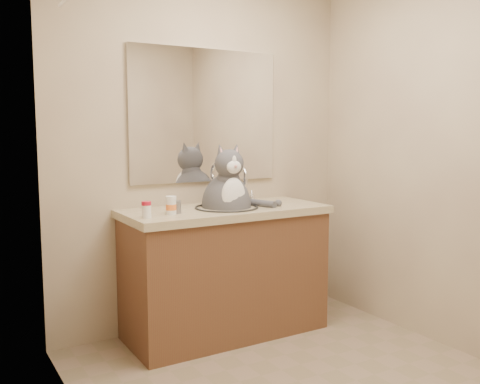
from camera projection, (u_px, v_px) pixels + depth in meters
name	position (u px, v px, depth m)	size (l,w,h in m)	color
room	(320.00, 162.00, 2.63)	(2.22, 2.52, 2.42)	gray
vanity	(225.00, 268.00, 3.54)	(1.34, 0.59, 1.12)	brown
mirror	(205.00, 116.00, 3.65)	(1.10, 0.02, 0.90)	white
shower_curtain	(105.00, 210.00, 2.20)	(0.02, 1.30, 1.93)	beige
cat	(228.00, 201.00, 3.50)	(0.45, 0.40, 0.63)	#47464C
pill_bottle_redcap	(146.00, 210.00, 3.08)	(0.07, 0.07, 0.10)	white
pill_bottle_orange	(171.00, 206.00, 3.21)	(0.07, 0.07, 0.11)	white
grey_canister	(177.00, 207.00, 3.24)	(0.06, 0.06, 0.08)	gray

